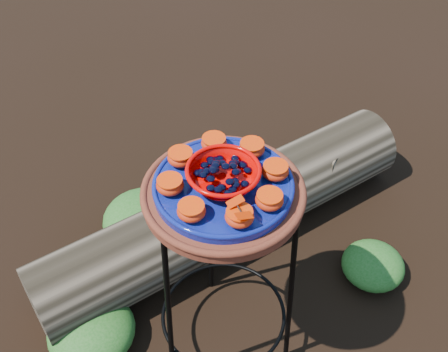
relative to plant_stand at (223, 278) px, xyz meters
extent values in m
plane|color=black|center=(0.00, 0.00, -0.35)|extent=(60.00, 60.00, 0.00)
cylinder|color=#531811|center=(0.00, 0.00, 0.37)|extent=(0.42, 0.42, 0.03)
cylinder|color=#05154C|center=(0.00, 0.00, 0.40)|extent=(0.36, 0.36, 0.02)
ellipsoid|color=#B81A07|center=(0.01, -0.13, 0.43)|extent=(0.07, 0.07, 0.04)
ellipsoid|color=#B81A07|center=(0.09, -0.10, 0.43)|extent=(0.07, 0.07, 0.04)
ellipsoid|color=#B81A07|center=(0.13, 0.00, 0.43)|extent=(0.07, 0.07, 0.04)
ellipsoid|color=#B81A07|center=(0.10, 0.09, 0.43)|extent=(0.07, 0.07, 0.04)
ellipsoid|color=#B81A07|center=(0.00, 0.13, 0.43)|extent=(0.07, 0.07, 0.04)
ellipsoid|color=#B81A07|center=(-0.09, 0.10, 0.43)|extent=(0.07, 0.07, 0.04)
ellipsoid|color=#B81A07|center=(-0.13, 0.00, 0.43)|extent=(0.07, 0.07, 0.04)
ellipsoid|color=#B81A07|center=(-0.10, -0.09, 0.43)|extent=(0.07, 0.07, 0.04)
ellipsoid|color=#174E12|center=(-0.44, 0.08, -0.28)|extent=(0.30, 0.30, 0.15)
ellipsoid|color=#174E12|center=(0.60, 0.15, -0.29)|extent=(0.24, 0.24, 0.12)
ellipsoid|color=#174E12|center=(-0.21, 0.53, -0.27)|extent=(0.32, 0.32, 0.16)
camera|label=1|loc=(-0.20, -0.97, 1.41)|focal=45.00mm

